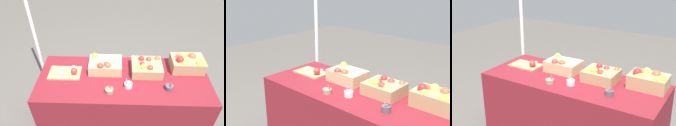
# 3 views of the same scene
# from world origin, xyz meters

# --- Properties ---
(table) EXTENTS (1.90, 0.76, 0.74)m
(table) POSITION_xyz_m (0.00, 0.00, 0.37)
(table) COLOR maroon
(table) RESTS_ON ground_plane
(apple_crate_left) EXTENTS (0.37, 0.26, 0.20)m
(apple_crate_left) POSITION_xyz_m (0.72, 0.19, 0.83)
(apple_crate_left) COLOR tan
(apple_crate_left) RESTS_ON table
(apple_crate_middle) EXTENTS (0.34, 0.30, 0.16)m
(apple_crate_middle) POSITION_xyz_m (0.26, 0.12, 0.81)
(apple_crate_middle) COLOR tan
(apple_crate_middle) RESTS_ON table
(apple_crate_right) EXTENTS (0.37, 0.27, 0.16)m
(apple_crate_right) POSITION_xyz_m (-0.21, 0.13, 0.81)
(apple_crate_right) COLOR tan
(apple_crate_right) RESTS_ON table
(cutting_board_front) EXTENTS (0.36, 0.23, 0.09)m
(cutting_board_front) POSITION_xyz_m (-0.64, 0.05, 0.76)
(cutting_board_front) COLOR tan
(cutting_board_front) RESTS_ON table
(sample_bowl_near) EXTENTS (0.08, 0.08, 0.10)m
(sample_bowl_near) POSITION_xyz_m (0.05, -0.14, 0.77)
(sample_bowl_near) COLOR silver
(sample_bowl_near) RESTS_ON table
(sample_bowl_mid) EXTENTS (0.08, 0.10, 0.11)m
(sample_bowl_mid) POSITION_xyz_m (0.47, -0.16, 0.77)
(sample_bowl_mid) COLOR #4C4C51
(sample_bowl_mid) RESTS_ON table
(sample_bowl_far) EXTENTS (0.09, 0.09, 0.10)m
(sample_bowl_far) POSITION_xyz_m (-0.15, -0.22, 0.76)
(sample_bowl_far) COLOR gray
(sample_bowl_far) RESTS_ON table
(tent_pole) EXTENTS (0.04, 0.04, 2.01)m
(tent_pole) POSITION_xyz_m (-1.16, 0.61, 1.01)
(tent_pole) COLOR white
(tent_pole) RESTS_ON ground_plane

